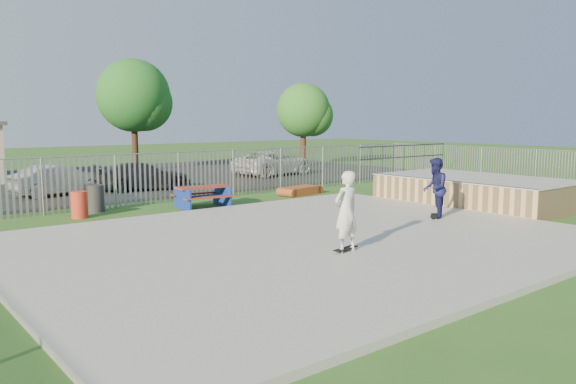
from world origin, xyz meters
TOP-DOWN VIEW (x-y plane):
  - ground at (0.00, 0.00)m, footprint 120.00×120.00m
  - concrete_slab at (0.00, 0.00)m, footprint 15.00×12.00m
  - quarter_pipe at (9.50, 1.04)m, footprint 5.50×7.05m
  - fence at (1.00, 4.59)m, footprint 26.04×16.02m
  - picnic_table at (0.94, 7.02)m, footprint 2.10×1.79m
  - funbox at (6.18, 7.60)m, footprint 1.91×1.17m
  - trash_bin_red at (-3.41, 7.68)m, footprint 0.54×0.54m
  - trash_bin_grey at (-2.52, 8.60)m, footprint 0.58×0.58m
  - parking_lot at (0.00, 19.00)m, footprint 40.00×18.00m
  - car_silver at (-2.17, 13.96)m, footprint 4.21×2.04m
  - car_dark at (1.48, 13.37)m, footprint 4.64×2.59m
  - car_white at (10.49, 15.18)m, footprint 5.54×3.24m
  - tree_mid at (5.26, 22.92)m, footprint 4.60×4.60m
  - tree_right at (16.33, 19.37)m, footprint 3.80×3.80m
  - skateboard_a at (5.20, -0.27)m, footprint 0.77×0.62m
  - skateboard_b at (-0.25, -1.77)m, footprint 0.82×0.36m
  - skater_navy at (5.20, -0.27)m, footprint 1.19×1.14m
  - skater_white at (-0.25, -1.77)m, footprint 0.72×0.48m

SIDE VIEW (x-z plane):
  - ground at x=0.00m, z-range 0.00..0.00m
  - parking_lot at x=0.00m, z-range 0.00..0.02m
  - concrete_slab at x=0.00m, z-range 0.00..0.15m
  - funbox at x=6.18m, z-range 0.00..0.36m
  - skateboard_a at x=5.20m, z-range 0.15..0.23m
  - skateboard_b at x=-0.25m, z-range 0.15..0.23m
  - picnic_table at x=0.94m, z-range 0.01..0.83m
  - trash_bin_red at x=-3.41m, z-range 0.00..0.91m
  - trash_bin_grey at x=-2.52m, z-range 0.00..0.97m
  - quarter_pipe at x=9.50m, z-range -0.54..1.65m
  - car_dark at x=1.48m, z-range 0.02..1.29m
  - car_silver at x=-2.17m, z-range 0.02..1.35m
  - car_white at x=10.49m, z-range 0.02..1.47m
  - fence at x=1.00m, z-range 0.00..2.00m
  - skater_navy at x=5.20m, z-range 0.15..2.09m
  - skater_white at x=-0.25m, z-range 0.15..2.09m
  - tree_right at x=16.33m, z-range 1.01..6.86m
  - tree_mid at x=5.26m, z-range 1.23..8.33m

